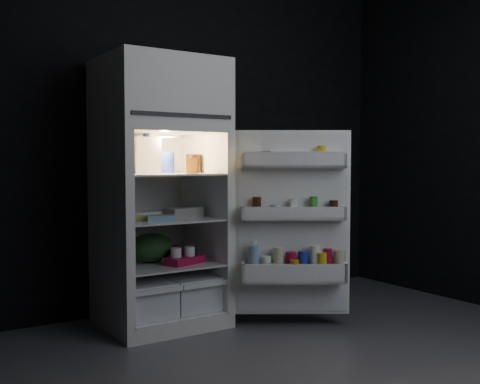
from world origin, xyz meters
TOP-DOWN VIEW (x-y plane):
  - floor at (0.00, 0.00)m, footprint 4.00×3.40m
  - wall_back at (0.00, 1.70)m, footprint 4.00×0.00m
  - refrigerator at (-0.27, 1.32)m, footprint 0.76×0.71m
  - fridge_door at (0.43, 0.74)m, footprint 0.71×0.55m
  - milk_jug at (-0.36, 1.32)m, footprint 0.20×0.20m
  - mayo_jar at (-0.21, 1.33)m, footprint 0.13×0.13m
  - jam_jar at (-0.01, 1.31)m, footprint 0.12×0.12m
  - amber_bottle at (-0.47, 1.36)m, footprint 0.09×0.09m
  - small_carton at (-0.12, 1.13)m, footprint 0.09×0.08m
  - egg_carton at (-0.14, 1.19)m, footprint 0.30×0.19m
  - pie at (-0.40, 1.33)m, footprint 0.43×0.43m
  - flat_package at (-0.36, 1.08)m, footprint 0.19×0.14m
  - wrapped_pkg at (-0.05, 1.45)m, footprint 0.15×0.14m
  - produce_bag at (-0.32, 1.32)m, footprint 0.36×0.32m
  - yogurt_tray at (-0.17, 1.15)m, footprint 0.31×0.23m
  - small_can_red at (-0.11, 1.40)m, footprint 0.08×0.08m
  - small_can_silver at (0.01, 1.38)m, footprint 0.09×0.09m

SIDE VIEW (x-z plane):
  - floor at x=0.00m, z-range 0.00..0.00m
  - yogurt_tray at x=-0.17m, z-range 0.43..0.48m
  - small_can_red at x=-0.11m, z-range 0.43..0.52m
  - small_can_silver at x=0.01m, z-range 0.43..0.52m
  - produce_bag at x=-0.32m, z-range 0.43..0.62m
  - fridge_door at x=0.43m, z-range 0.07..1.29m
  - pie at x=-0.40m, z-range 0.73..0.77m
  - flat_package at x=-0.36m, z-range 0.73..0.77m
  - wrapped_pkg at x=-0.05m, z-range 0.73..0.78m
  - egg_carton at x=-0.14m, z-range 0.73..0.80m
  - refrigerator at x=-0.27m, z-range 0.07..1.85m
  - small_carton at x=-0.12m, z-range 1.03..1.13m
  - jam_jar at x=-0.01m, z-range 1.03..1.16m
  - mayo_jar at x=-0.21m, z-range 1.03..1.17m
  - amber_bottle at x=-0.47m, z-range 1.03..1.25m
  - milk_jug at x=-0.36m, z-range 1.03..1.27m
  - wall_back at x=0.00m, z-range 0.00..2.70m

